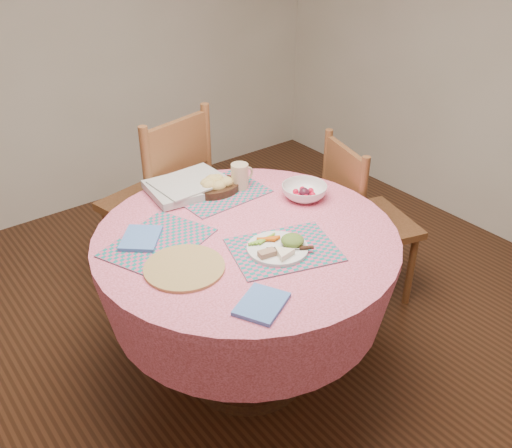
# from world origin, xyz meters

# --- Properties ---
(ground) EXTENTS (4.00, 4.00, 0.00)m
(ground) POSITION_xyz_m (0.00, 0.00, 0.00)
(ground) COLOR #331C0F
(ground) RESTS_ON ground
(dining_table) EXTENTS (1.24, 1.24, 0.75)m
(dining_table) POSITION_xyz_m (0.00, 0.00, 0.56)
(dining_table) COLOR pink
(dining_table) RESTS_ON ground
(chair_right) EXTENTS (0.51, 0.52, 0.92)m
(chair_right) POSITION_xyz_m (0.82, 0.10, 0.48)
(chair_right) COLOR brown
(chair_right) RESTS_ON ground
(chair_back) EXTENTS (0.57, 0.55, 1.04)m
(chair_back) POSITION_xyz_m (0.06, 0.82, 0.54)
(chair_back) COLOR brown
(chair_back) RESTS_ON ground
(placemat_front) EXTENTS (0.47, 0.41, 0.01)m
(placemat_front) POSITION_xyz_m (0.04, -0.18, 0.75)
(placemat_front) COLOR #157774
(placemat_front) RESTS_ON dining_table
(placemat_left) EXTENTS (0.48, 0.43, 0.01)m
(placemat_left) POSITION_xyz_m (-0.31, 0.16, 0.75)
(placemat_left) COLOR #157774
(placemat_left) RESTS_ON dining_table
(placemat_back) EXTENTS (0.41, 0.31, 0.01)m
(placemat_back) POSITION_xyz_m (0.12, 0.36, 0.75)
(placemat_back) COLOR #157774
(placemat_back) RESTS_ON dining_table
(wicker_trivet) EXTENTS (0.30, 0.30, 0.01)m
(wicker_trivet) POSITION_xyz_m (-0.32, -0.05, 0.76)
(wicker_trivet) COLOR #9C8143
(wicker_trivet) RESTS_ON dining_table
(napkin_near) EXTENTS (0.22, 0.21, 0.01)m
(napkin_near) POSITION_xyz_m (-0.23, -0.40, 0.76)
(napkin_near) COLOR #4E7BCA
(napkin_near) RESTS_ON dining_table
(napkin_far) EXTENTS (0.22, 0.23, 0.01)m
(napkin_far) POSITION_xyz_m (-0.36, 0.21, 0.76)
(napkin_far) COLOR #4E7BCA
(napkin_far) RESTS_ON placemat_left
(dinner_plate) EXTENTS (0.24, 0.24, 0.05)m
(dinner_plate) POSITION_xyz_m (0.03, -0.18, 0.77)
(dinner_plate) COLOR white
(dinner_plate) RESTS_ON placemat_front
(bread_bowl) EXTENTS (0.23, 0.23, 0.08)m
(bread_bowl) POSITION_xyz_m (0.11, 0.38, 0.79)
(bread_bowl) COLOR black
(bread_bowl) RESTS_ON placemat_back
(latte_mug) EXTENTS (0.12, 0.08, 0.12)m
(latte_mug) POSITION_xyz_m (0.22, 0.34, 0.81)
(latte_mug) COLOR tan
(latte_mug) RESTS_ON placemat_back
(fruit_bowl) EXTENTS (0.24, 0.24, 0.06)m
(fruit_bowl) POSITION_xyz_m (0.39, 0.09, 0.78)
(fruit_bowl) COLOR white
(fruit_bowl) RESTS_ON dining_table
(newspaper_stack) EXTENTS (0.37, 0.31, 0.04)m
(newspaper_stack) POSITION_xyz_m (0.01, 0.46, 0.78)
(newspaper_stack) COLOR silver
(newspaper_stack) RESTS_ON dining_table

